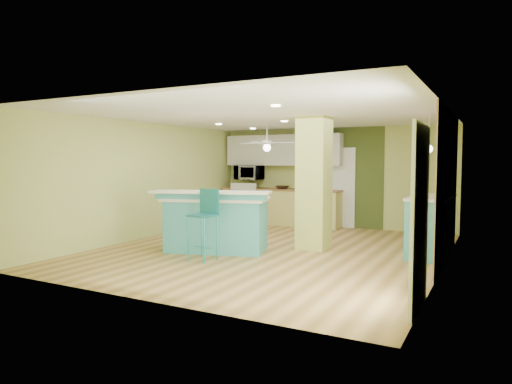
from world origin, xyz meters
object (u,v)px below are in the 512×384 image
bar_stool (206,213)px  canister (210,194)px  side_counter (431,225)px  peninsula (216,223)px  fruit_bowl (282,187)px

bar_stool → canister: bearing=122.8°
bar_stool → side_counter: (3.29, 2.24, -0.28)m
side_counter → bar_stool: bearing=-145.8°
bar_stool → side_counter: size_ratio=0.74×
bar_stool → side_counter: 3.99m
peninsula → bar_stool: bar_stool is taller
peninsula → side_counter: (3.57, 1.48, -0.00)m
side_counter → canister: 4.00m
side_counter → canister: (-3.63, -1.60, 0.54)m
peninsula → canister: 0.55m
peninsula → bar_stool: bearing=-87.0°
peninsula → canister: bearing=-131.5°
fruit_bowl → canister: (0.29, -3.79, 0.09)m
side_counter → fruit_bowl: 4.52m
fruit_bowl → canister: 3.81m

